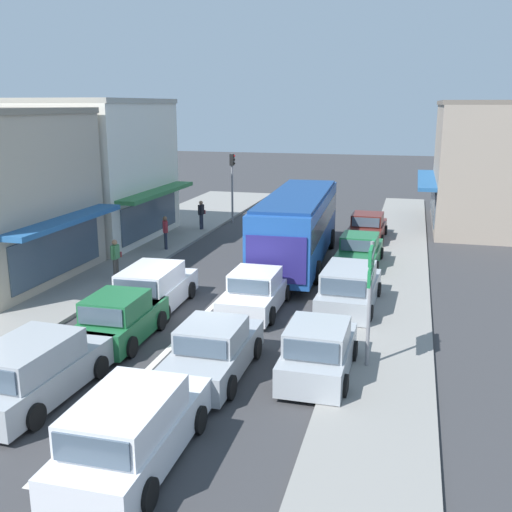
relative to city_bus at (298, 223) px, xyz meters
name	(u,v)px	position (x,y,z in m)	size (l,w,h in m)	color
ground_plane	(204,315)	(-1.81, -7.58, -1.88)	(140.00, 140.00, 0.00)	#353538
lane_centre_line	(237,282)	(-1.81, -3.58, -1.88)	(0.20, 28.00, 0.01)	silver
sidewalk_left	(110,258)	(-8.61, -1.58, -1.81)	(5.20, 44.00, 0.14)	gray
kerb_right	(394,279)	(4.39, -1.58, -1.82)	(2.80, 44.00, 0.12)	gray
shopfront_mid_block	(82,171)	(-11.99, 2.16, 1.79)	(8.68, 8.12, 7.36)	silver
building_right_far	(499,166)	(9.67, 11.14, 1.76)	(8.12, 10.15, 7.28)	gray
city_bus	(298,223)	(0.00, 0.00, 0.00)	(3.08, 10.95, 3.23)	#1E4C99
hatchback_behind_bus_mid	(120,319)	(-3.47, -10.48, -1.17)	(1.88, 3.73, 1.54)	#1E6638
sedan_queue_gap_filler	(256,292)	(-0.20, -6.66, -1.22)	(1.91, 4.20, 1.47)	silver
wagon_behind_bus_near	(35,371)	(-3.75, -14.37, -1.14)	(2.08, 4.57, 1.58)	#9EA3A8
sedan_adjacent_lane_lead	(213,351)	(0.02, -11.93, -1.22)	(1.90, 4.20, 1.47)	#9EA3A8
wagon_adjacent_lane_trail	(132,431)	(-0.20, -16.30, -1.14)	(1.96, 4.51, 1.58)	silver
wagon_queue_far_back	(154,289)	(-3.72, -7.44, -1.14)	(2.07, 4.57, 1.58)	silver
parked_hatchback_kerb_front	(318,352)	(2.76, -11.37, -1.17)	(1.84, 3.71, 1.54)	#9EA3A8
parked_wagon_kerb_second	(349,288)	(2.96, -5.62, -1.14)	(2.07, 4.56, 1.58)	#9EA3A8
parked_sedan_kerb_third	(359,252)	(2.78, 0.27, -1.22)	(1.98, 4.24, 1.47)	#1E6638
parked_sedan_kerb_rear	(367,228)	(2.70, 5.70, -1.22)	(1.99, 4.25, 1.47)	#561E19
traffic_light_downstreet	(232,176)	(-5.65, 8.50, 0.97)	(0.33, 0.24, 4.20)	gray
directional_road_sign	(371,275)	(3.98, -10.57, 0.82)	(0.10, 1.40, 3.60)	gray
pedestrian_with_handbag_near	(116,256)	(-6.61, -4.70, -0.81)	(0.25, 0.65, 1.63)	#4C4742
pedestrian_browsing_midblock	(165,230)	(-6.70, 0.61, -0.81)	(0.37, 0.51, 1.63)	#232838
pedestrian_far_walker	(201,213)	(-6.66, 5.67, -0.81)	(0.28, 0.66, 1.63)	#232838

